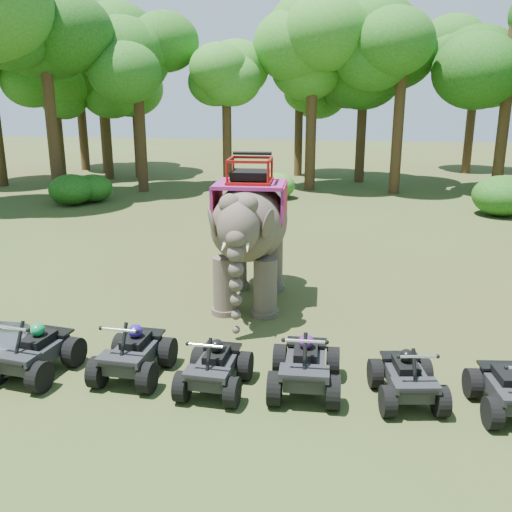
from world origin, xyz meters
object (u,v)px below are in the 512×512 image
Objects in this scene: elephant at (250,230)px; atv_3 at (305,358)px; atv_4 at (408,371)px; atv_2 at (215,361)px; atv_1 at (133,346)px; atv_5 at (511,382)px; atv_0 at (34,345)px.

elephant is 2.62× the size of atv_3.
atv_2 is at bearing 172.96° from atv_4.
atv_4 is at bearing 5.72° from atv_2.
elephant reaches higher than atv_4.
atv_2 is 0.90× the size of atv_3.
atv_5 is (7.04, -0.29, -0.05)m from atv_1.
elephant is 2.71× the size of atv_0.
atv_4 is (1.87, -0.09, -0.08)m from atv_3.
atv_3 is (1.81, -4.60, -1.31)m from elephant.
atv_0 is 1.98m from atv_1.
atv_4 is (3.69, -4.69, -1.38)m from elephant.
atv_1 is at bearing 170.86° from atv_5.
elephant is at bearing 94.71° from atv_2.
atv_4 is 1.75m from atv_5.
atv_4 is at bearing 168.63° from atv_5.
atv_1 is 1.09× the size of atv_5.
atv_0 is at bearing -177.41° from atv_2.
elephant is at bearing 118.83° from atv_4.
atv_0 is 1.09× the size of atv_4.
atv_0 is at bearing -179.74° from atv_3.
atv_4 is (3.58, 0.14, -0.01)m from atv_2.
atv_2 is at bearing 7.51° from atv_0.
elephant is 2.72× the size of atv_1.
atv_5 is (3.62, -0.23, -0.08)m from atv_3.
elephant is 6.12m from atv_0.
atv_4 is at bearing 9.05° from atv_0.
atv_3 is at bearing 169.62° from atv_5.
elephant reaches higher than atv_3.
elephant is at bearing 61.50° from atv_0.
elephant reaches higher than atv_5.
elephant is 5.00m from atv_1.
elephant is 2.97× the size of atv_5.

